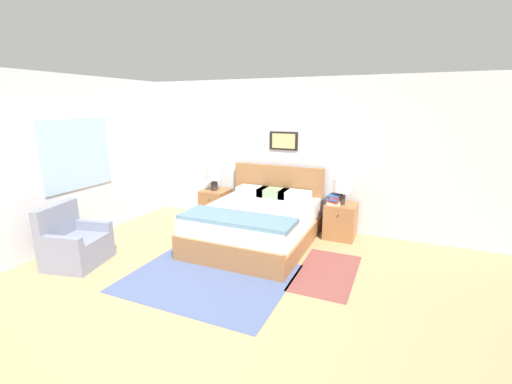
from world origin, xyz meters
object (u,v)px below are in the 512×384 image
at_px(bed, 256,224).
at_px(nightstand_by_door, 340,221).
at_px(table_lamp_by_door, 342,187).
at_px(nightstand_near_window, 216,205).
at_px(table_lamp_near_window, 214,175).
at_px(armchair, 74,244).

height_order(bed, nightstand_by_door, bed).
bearing_deg(table_lamp_by_door, bed, -147.35).
relative_size(nightstand_near_window, table_lamp_near_window, 1.38).
xyz_separation_m(nightstand_by_door, table_lamp_near_window, (-2.39, -0.01, 0.58)).
height_order(nightstand_by_door, table_lamp_near_window, table_lamp_near_window).
relative_size(bed, nightstand_by_door, 3.56).
xyz_separation_m(nightstand_near_window, table_lamp_near_window, (-0.02, -0.01, 0.58)).
distance_m(bed, armchair, 2.62).
height_order(bed, nightstand_near_window, bed).
bearing_deg(nightstand_near_window, armchair, -108.32).
bearing_deg(nightstand_by_door, bed, -146.99).
bearing_deg(table_lamp_near_window, nightstand_near_window, 37.14).
distance_m(armchair, table_lamp_by_door, 4.06).
relative_size(bed, table_lamp_near_window, 4.91).
xyz_separation_m(table_lamp_near_window, table_lamp_by_door, (2.38, 0.00, 0.00)).
bearing_deg(table_lamp_by_door, nightstand_by_door, 69.37).
bearing_deg(armchair, bed, 117.67).
distance_m(table_lamp_near_window, table_lamp_by_door, 2.38).
relative_size(nightstand_near_window, table_lamp_by_door, 1.38).
xyz_separation_m(armchair, table_lamp_by_door, (3.18, 2.45, 0.59)).
height_order(armchair, table_lamp_by_door, table_lamp_by_door).
bearing_deg(bed, nightstand_near_window, 146.99).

